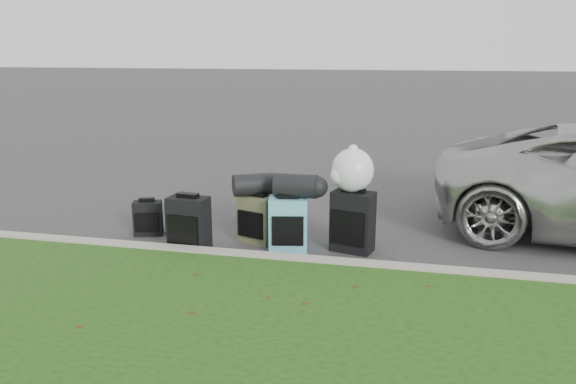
% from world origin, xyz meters
% --- Properties ---
extents(ground, '(120.00, 120.00, 0.00)m').
position_xyz_m(ground, '(0.00, 0.00, 0.00)').
color(ground, '#383535').
rests_on(ground, ground).
extents(curb, '(120.00, 0.18, 0.15)m').
position_xyz_m(curb, '(0.00, -1.00, 0.07)').
color(curb, '#9E937F').
rests_on(curb, ground).
extents(suitcase_small_black, '(0.40, 0.29, 0.44)m').
position_xyz_m(suitcase_small_black, '(-1.83, -0.26, 0.22)').
color(suitcase_small_black, black).
rests_on(suitcase_small_black, ground).
extents(suitcase_large_black_left, '(0.48, 0.32, 0.66)m').
position_xyz_m(suitcase_large_black_left, '(-1.08, -0.71, 0.33)').
color(suitcase_large_black_left, black).
rests_on(suitcase_large_black_left, ground).
extents(suitcase_olive, '(0.49, 0.39, 0.59)m').
position_xyz_m(suitcase_olive, '(-0.40, -0.22, 0.29)').
color(suitcase_olive, '#42432A').
rests_on(suitcase_olive, ground).
extents(suitcase_teal, '(0.49, 0.35, 0.64)m').
position_xyz_m(suitcase_teal, '(0.04, -0.43, 0.32)').
color(suitcase_teal, teal).
rests_on(suitcase_teal, ground).
extents(suitcase_large_black_right, '(0.53, 0.40, 0.72)m').
position_xyz_m(suitcase_large_black_right, '(0.78, -0.27, 0.36)').
color(suitcase_large_black_right, black).
rests_on(suitcase_large_black_right, ground).
extents(tote_green, '(0.41, 0.37, 0.38)m').
position_xyz_m(tote_green, '(-1.49, 0.01, 0.19)').
color(tote_green, '#1A7830').
rests_on(tote_green, ground).
extents(tote_navy, '(0.25, 0.20, 0.26)m').
position_xyz_m(tote_navy, '(-0.73, 0.59, 0.13)').
color(tote_navy, navy).
rests_on(tote_navy, ground).
extents(duffel_left, '(0.56, 0.47, 0.27)m').
position_xyz_m(duffel_left, '(-0.44, -0.18, 0.72)').
color(duffel_left, black).
rests_on(duffel_left, suitcase_olive).
extents(duffel_right, '(0.50, 0.28, 0.28)m').
position_xyz_m(duffel_right, '(0.12, -0.36, 0.78)').
color(duffel_right, black).
rests_on(duffel_right, suitcase_teal).
extents(trash_bag, '(0.49, 0.49, 0.49)m').
position_xyz_m(trash_bag, '(0.76, -0.23, 0.96)').
color(trash_bag, white).
rests_on(trash_bag, suitcase_large_black_right).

